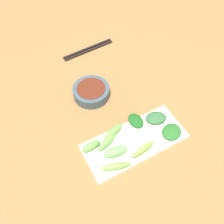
# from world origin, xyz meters

# --- Properties ---
(tabletop) EXTENTS (2.10, 2.10, 0.02)m
(tabletop) POSITION_xyz_m (0.00, 0.00, 0.01)
(tabletop) COLOR brown
(tabletop) RESTS_ON ground
(sauce_bowl) EXTENTS (0.13, 0.13, 0.04)m
(sauce_bowl) POSITION_xyz_m (-0.13, -0.04, 0.04)
(sauce_bowl) COLOR #364752
(sauce_bowl) RESTS_ON tabletop
(serving_plate) EXTENTS (0.14, 0.33, 0.01)m
(serving_plate) POSITION_xyz_m (0.11, 0.00, 0.03)
(serving_plate) COLOR silver
(serving_plate) RESTS_ON tabletop
(broccoli_stalk_0) EXTENTS (0.04, 0.08, 0.03)m
(broccoli_stalk_0) POSITION_xyz_m (0.12, -0.08, 0.05)
(broccoli_stalk_0) COLOR #66A955
(broccoli_stalk_0) RESTS_ON serving_plate
(broccoli_stalk_1) EXTENTS (0.03, 0.06, 0.03)m
(broccoli_stalk_1) POSITION_xyz_m (0.07, -0.13, 0.05)
(broccoli_stalk_1) COLOR #629E47
(broccoli_stalk_1) RESTS_ON serving_plate
(broccoli_leafy_2) EXTENTS (0.08, 0.08, 0.02)m
(broccoli_leafy_2) POSITION_xyz_m (0.15, 0.12, 0.04)
(broccoli_leafy_2) COLOR #245D23
(broccoli_leafy_2) RESTS_ON serving_plate
(broccoli_leafy_3) EXTENTS (0.07, 0.05, 0.02)m
(broccoli_leafy_3) POSITION_xyz_m (0.06, 0.04, 0.04)
(broccoli_leafy_3) COLOR #18521C
(broccoli_leafy_3) RESTS_ON serving_plate
(broccoli_stalk_4) EXTENTS (0.03, 0.09, 0.03)m
(broccoli_stalk_4) POSITION_xyz_m (0.16, 0.00, 0.05)
(broccoli_stalk_4) COLOR #78A142
(broccoli_stalk_4) RESTS_ON serving_plate
(broccoli_leafy_5) EXTENTS (0.07, 0.08, 0.02)m
(broccoli_leafy_5) POSITION_xyz_m (0.08, 0.10, 0.04)
(broccoli_leafy_5) COLOR #2E5C33
(broccoli_leafy_5) RESTS_ON serving_plate
(broccoli_stalk_6) EXTENTS (0.04, 0.08, 0.03)m
(broccoli_stalk_6) POSITION_xyz_m (0.06, -0.05, 0.05)
(broccoli_stalk_6) COLOR #639E46
(broccoli_stalk_6) RESTS_ON serving_plate
(broccoli_stalk_7) EXTENTS (0.05, 0.08, 0.02)m
(broccoli_stalk_7) POSITION_xyz_m (0.08, -0.09, 0.04)
(broccoli_stalk_7) COLOR #66A849
(broccoli_stalk_7) RESTS_ON serving_plate
(broccoli_stalk_8) EXTENTS (0.05, 0.10, 0.03)m
(broccoli_stalk_8) POSITION_xyz_m (0.17, -0.10, 0.04)
(broccoli_stalk_8) COLOR #70A646
(broccoli_stalk_8) RESTS_ON serving_plate
(chopsticks) EXTENTS (0.04, 0.23, 0.01)m
(chopsticks) POSITION_xyz_m (-0.36, 0.06, 0.02)
(chopsticks) COLOR black
(chopsticks) RESTS_ON tabletop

